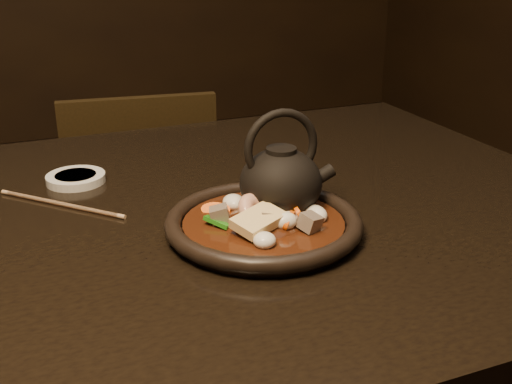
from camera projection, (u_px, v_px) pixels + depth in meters
name	position (u px, v px, depth m)	size (l,w,h in m)	color
table	(71.00, 283.00, 0.90)	(1.60, 0.90, 0.75)	black
chair	(143.00, 224.00, 1.66)	(0.42, 0.42, 0.79)	black
plate	(264.00, 224.00, 0.86)	(0.27, 0.27, 0.03)	black
stirfry	(266.00, 220.00, 0.86)	(0.16, 0.16, 0.06)	#341609
soy_dish	(76.00, 178.00, 1.04)	(0.09, 0.09, 0.01)	silver
chopsticks	(61.00, 204.00, 0.95)	(0.16, 0.17, 0.01)	tan
teapot	(281.00, 179.00, 0.89)	(0.14, 0.12, 0.16)	black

